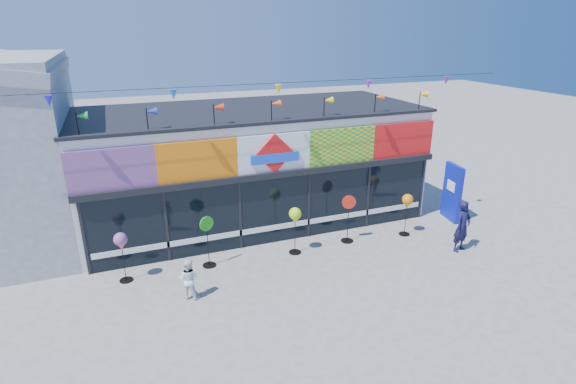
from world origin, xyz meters
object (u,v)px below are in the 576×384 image
spinner_0 (121,243)px  child (189,279)px  adult_man (462,226)px  spinner_2 (295,217)px  blue_sign (452,192)px  spinner_1 (208,240)px  spinner_4 (407,202)px  spinner_3 (348,217)px

spinner_0 → child: 2.27m
adult_man → child: bearing=161.8°
adult_man → spinner_2: bearing=145.3°
blue_sign → child: 10.19m
spinner_1 → spinner_4: size_ratio=1.08×
blue_sign → spinner_2: blue_sign is taller
spinner_4 → child: spinner_4 is taller
spinner_2 → adult_man: 5.36m
blue_sign → spinner_0: blue_sign is taller
adult_man → spinner_3: bearing=133.2°
blue_sign → child: (-10.03, -1.74, -0.49)m
spinner_4 → adult_man: 1.93m
blue_sign → adult_man: size_ratio=1.23×
blue_sign → child: size_ratio=1.85×
spinner_4 → child: 7.77m
blue_sign → spinner_2: bearing=-166.8°
blue_sign → spinner_0: bearing=-169.2°
spinner_2 → spinner_4: size_ratio=1.04×
spinner_1 → adult_man: adult_man is taller
blue_sign → spinner_4: blue_sign is taller
spinner_2 → spinner_3: 1.99m
spinner_2 → spinner_3: spinner_3 is taller
spinner_4 → spinner_1: bearing=177.4°
blue_sign → spinner_3: bearing=-166.7°
spinner_0 → adult_man: 10.38m
spinner_0 → spinner_1: spinner_1 is taller
spinner_1 → spinner_2: spinner_1 is taller
spinner_4 → child: bearing=-171.2°
spinner_2 → spinner_4: spinner_2 is taller
spinner_1 → spinner_3: (4.70, -0.05, 0.02)m
blue_sign → spinner_2: 6.47m
blue_sign → spinner_1: size_ratio=1.30×
spinner_0 → spinner_2: spinner_2 is taller
spinner_3 → spinner_4: 2.16m
spinner_0 → spinner_3: bearing=-0.5°
spinner_1 → spinner_2: 2.78m
spinner_3 → spinner_2: bearing=-176.6°
blue_sign → spinner_1: 9.20m
spinner_0 → spinner_1: 2.42m
spinner_4 → spinner_0: bearing=178.0°
spinner_1 → child: (-0.83, -1.50, -0.29)m
spinner_0 → adult_man: (10.19, -1.96, -0.35)m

